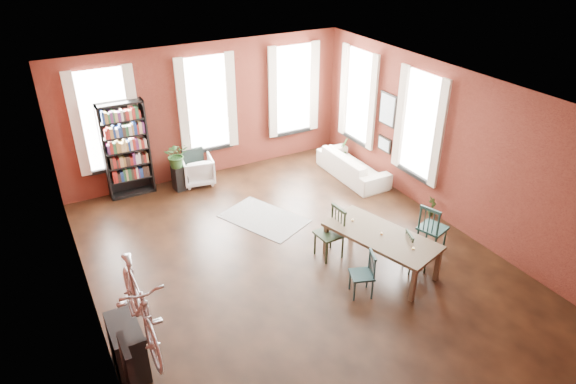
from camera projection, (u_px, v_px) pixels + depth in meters
room at (296, 146)px, 8.95m from camera, size 9.00×9.04×3.22m
dining_table at (380, 251)px, 9.26m from camera, size 1.49×2.23×0.70m
dining_chair_a at (362, 275)px, 8.55m from camera, size 0.48×0.48×0.81m
dining_chair_b at (329, 234)px, 9.48m from camera, size 0.48×0.48×0.99m
dining_chair_c at (416, 251)px, 9.17m from camera, size 0.46×0.46×0.78m
dining_chair_d at (433, 228)px, 9.64m from camera, size 0.59×0.59×1.00m
bookshelf at (126, 150)px, 11.35m from camera, size 1.00×0.32×2.20m
white_armchair at (198, 169)px, 12.18m from camera, size 0.80×0.76×0.73m
cream_sofa at (353, 162)px, 12.43m from camera, size 0.61×2.08×0.81m
striped_rug at (264, 219)px, 10.89m from camera, size 1.70×2.03×0.01m
bike_wall_rack at (132, 384)px, 6.27m from camera, size 0.16×0.60×1.30m
console_table at (128, 347)px, 7.13m from camera, size 0.40×0.80×0.80m
plant_stand at (180, 178)px, 11.92m from camera, size 0.33×0.33×0.60m
plant_by_sofa at (341, 156)px, 13.34m from camera, size 0.52×0.72×0.29m
plant_small at (431, 212)px, 10.96m from camera, size 0.38×0.50×0.16m
bicycle_hung at (135, 282)px, 5.66m from camera, size 0.47×1.00×1.66m
plant_on_stand at (177, 157)px, 11.63m from camera, size 0.64×0.69×0.47m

